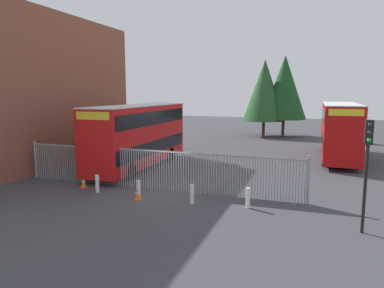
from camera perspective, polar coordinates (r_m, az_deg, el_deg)
ground_plane at (r=26.83m, az=2.80°, el=-3.06°), size 100.00×100.00×0.00m
depot_building_brick at (r=28.38m, az=-27.39°, el=7.61°), size 7.36×20.07×10.78m
palisade_fence at (r=19.54m, az=-6.20°, el=-3.87°), size 16.24×0.14×2.35m
double_decker_bus_near_gate at (r=25.09m, az=-8.53°, el=1.67°), size 2.54×10.81×4.42m
double_decker_bus_behind_fence_left at (r=30.39m, az=22.60°, el=2.28°), size 2.54×10.81×4.42m
bollard_near_left at (r=19.61m, az=-14.97°, el=-6.19°), size 0.20×0.20×0.95m
bollard_center_front at (r=18.07m, az=-8.58°, el=-7.23°), size 0.20×0.20×0.95m
bollard_near_right at (r=17.07m, az=0.01°, el=-8.07°), size 0.20×0.20×0.95m
bollard_far_right at (r=16.70m, az=8.98°, el=-8.55°), size 0.20×0.20×0.95m
traffic_cone_by_gate at (r=20.87m, az=-17.03°, el=-5.92°), size 0.34×0.34×0.59m
traffic_cone_mid_forecourt at (r=17.95m, az=-8.75°, el=-7.96°), size 0.34×0.34×0.59m
traffic_light_kerbside at (r=14.56m, az=26.33°, el=-1.67°), size 0.28×0.33×4.30m
tree_tall_back at (r=43.52m, az=11.55°, el=8.45°), size 5.07×5.07×9.13m
tree_short_side at (r=44.03m, az=14.62°, el=8.78°), size 5.24×5.24×9.59m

